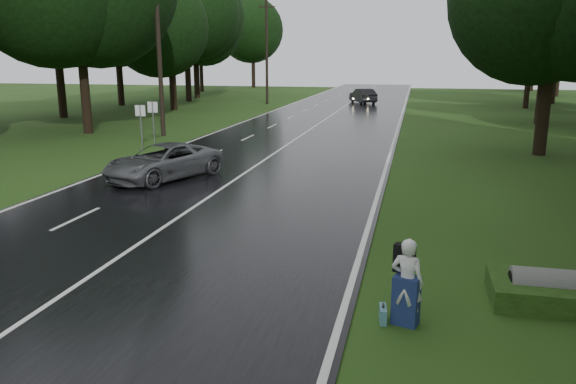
% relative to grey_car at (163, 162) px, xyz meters
% --- Properties ---
extents(ground, '(160.00, 160.00, 0.00)m').
position_rel_grey_car_xyz_m(ground, '(2.87, -7.91, -0.74)').
color(ground, '#254514').
rests_on(ground, ground).
extents(road, '(12.00, 140.00, 0.04)m').
position_rel_grey_car_xyz_m(road, '(2.87, 12.09, -0.72)').
color(road, black).
rests_on(road, ground).
extents(lane_center, '(0.12, 140.00, 0.01)m').
position_rel_grey_car_xyz_m(lane_center, '(2.87, 12.09, -0.70)').
color(lane_center, silver).
rests_on(lane_center, road).
extents(grey_car, '(4.18, 5.58, 1.41)m').
position_rel_grey_car_xyz_m(grey_car, '(0.00, 0.00, 0.00)').
color(grey_car, '#515357').
rests_on(grey_car, road).
extents(far_car, '(3.43, 4.91, 1.54)m').
position_rel_grey_car_xyz_m(far_car, '(4.21, 40.00, 0.06)').
color(far_car, black).
rests_on(far_car, road).
extents(hitchhiker, '(0.70, 0.67, 1.68)m').
position_rel_grey_car_xyz_m(hitchhiker, '(9.85, -10.59, 0.03)').
color(hitchhiker, silver).
rests_on(hitchhiker, ground).
extents(suitcase, '(0.17, 0.43, 0.30)m').
position_rel_grey_car_xyz_m(suitcase, '(9.44, -10.61, -0.59)').
color(suitcase, teal).
rests_on(suitcase, ground).
extents(culvert, '(1.42, 0.71, 0.71)m').
position_rel_grey_car_xyz_m(culvert, '(12.63, -8.98, -0.74)').
color(culvert, slate).
rests_on(culvert, ground).
extents(utility_pole_mid, '(1.80, 0.28, 10.83)m').
position_rel_grey_car_xyz_m(utility_pole_mid, '(-5.63, 11.89, -0.74)').
color(utility_pole_mid, black).
rests_on(utility_pole_mid, ground).
extents(utility_pole_far, '(1.80, 0.28, 10.92)m').
position_rel_grey_car_xyz_m(utility_pole_far, '(-5.63, 37.15, -0.74)').
color(utility_pole_far, black).
rests_on(utility_pole_far, ground).
extents(road_sign_a, '(0.57, 0.10, 2.39)m').
position_rel_grey_car_xyz_m(road_sign_a, '(-4.33, 6.56, -0.74)').
color(road_sign_a, white).
rests_on(road_sign_a, ground).
extents(road_sign_b, '(0.59, 0.10, 2.46)m').
position_rel_grey_car_xyz_m(road_sign_b, '(-4.33, 8.01, -0.74)').
color(road_sign_b, white).
rests_on(road_sign_b, ground).
extents(tree_left_d, '(10.37, 10.37, 16.20)m').
position_rel_grey_car_xyz_m(tree_left_d, '(-10.99, 11.99, -0.74)').
color(tree_left_d, black).
rests_on(tree_left_d, ground).
extents(tree_left_e, '(7.90, 7.90, 12.34)m').
position_rel_grey_car_xyz_m(tree_left_e, '(-12.35, 28.40, -0.74)').
color(tree_left_e, black).
rests_on(tree_left_e, ground).
extents(tree_left_f, '(10.82, 10.82, 16.90)m').
position_rel_grey_car_xyz_m(tree_left_f, '(-15.09, 38.49, -0.74)').
color(tree_left_f, black).
rests_on(tree_left_f, ground).
extents(tree_right_d, '(8.56, 8.56, 13.38)m').
position_rel_grey_car_xyz_m(tree_right_d, '(16.07, 9.75, -0.74)').
color(tree_right_d, black).
rests_on(tree_right_d, ground).
extents(tree_right_e, '(8.43, 8.43, 13.17)m').
position_rel_grey_car_xyz_m(tree_right_e, '(18.73, 24.01, -0.74)').
color(tree_right_e, black).
rests_on(tree_right_e, ground).
extents(tree_right_f, '(11.02, 11.02, 17.22)m').
position_rel_grey_car_xyz_m(tree_right_f, '(20.17, 37.64, -0.74)').
color(tree_right_f, black).
rests_on(tree_right_f, ground).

